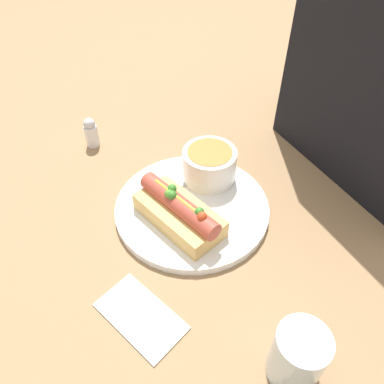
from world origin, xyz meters
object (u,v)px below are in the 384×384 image
at_px(hot_dog, 179,212).
at_px(soup_bowl, 209,163).
at_px(spoon, 202,182).
at_px(salt_shaker, 91,132).
at_px(drinking_glass, 297,356).

xyz_separation_m(hot_dog, soup_bowl, (-0.07, 0.10, 0.01)).
distance_m(spoon, salt_shaker, 0.26).
xyz_separation_m(spoon, drinking_glass, (0.33, -0.06, 0.03)).
bearing_deg(hot_dog, soup_bowl, 111.25).
bearing_deg(drinking_glass, spoon, 170.44).
height_order(soup_bowl, drinking_glass, drinking_glass).
height_order(soup_bowl, spoon, soup_bowl).
xyz_separation_m(soup_bowl, salt_shaker, (-0.21, -0.16, -0.02)).
bearing_deg(soup_bowl, drinking_glass, -12.37).
bearing_deg(spoon, soup_bowl, 39.63).
bearing_deg(soup_bowl, salt_shaker, -143.70).
bearing_deg(spoon, drinking_glass, -83.86).
distance_m(soup_bowl, drinking_glass, 0.35).
height_order(drinking_glass, salt_shaker, drinking_glass).
xyz_separation_m(soup_bowl, spoon, (0.01, -0.02, -0.03)).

